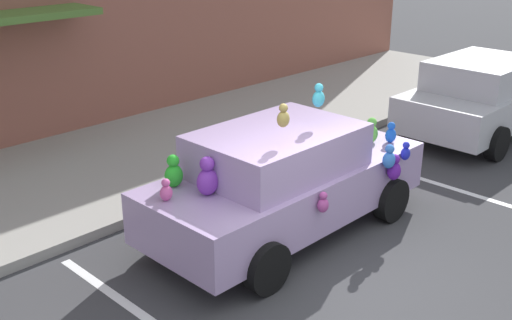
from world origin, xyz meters
The scene contains 7 objects.
ground_plane centered at (0.00, 0.00, 0.00)m, with size 60.00×60.00×0.00m, color #38383A.
sidewalk centered at (0.00, 5.00, 0.07)m, with size 24.00×4.00×0.15m, color gray.
parking_stripe_front centered at (3.69, 1.00, 0.00)m, with size 0.12×3.60×0.01m, color silver.
parking_stripe_rear centered at (-1.88, 1.00, 0.00)m, with size 0.12×3.60×0.01m, color silver.
plush_covered_car centered at (0.66, 1.33, 0.80)m, with size 4.19×1.97×2.10m.
parked_sedan_behind centered at (6.63, 1.36, 0.79)m, with size 4.16×2.03×1.54m.
teddy_bear_on_sidewalk centered at (3.54, 3.69, 0.43)m, with size 0.31×0.26×0.60m.
Camera 1 is at (-5.11, -3.78, 4.09)m, focal length 43.48 mm.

